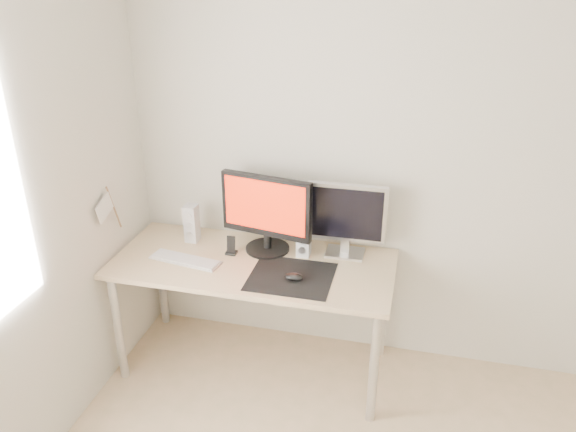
{
  "coord_description": "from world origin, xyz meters",
  "views": [
    {
      "loc": [
        -0.07,
        -1.29,
        2.3
      ],
      "look_at": [
        -0.74,
        1.44,
        1.01
      ],
      "focal_mm": 35.0,
      "sensor_mm": 36.0,
      "label": 1
    }
  ],
  "objects_px": {
    "keyboard": "(185,260)",
    "phone_dock": "(231,249)",
    "main_monitor": "(266,211)",
    "mouse": "(294,277)",
    "speaker_left": "(192,223)",
    "speaker_right": "(304,237)",
    "desk": "(253,274)",
    "second_monitor": "(346,217)"
  },
  "relations": [
    {
      "from": "desk",
      "to": "speaker_left",
      "type": "bearing_deg",
      "value": 158.85
    },
    {
      "from": "mouse",
      "to": "speaker_left",
      "type": "relative_size",
      "value": 0.44
    },
    {
      "from": "mouse",
      "to": "keyboard",
      "type": "height_order",
      "value": "mouse"
    },
    {
      "from": "second_monitor",
      "to": "speaker_right",
      "type": "distance_m",
      "value": 0.27
    },
    {
      "from": "speaker_right",
      "to": "keyboard",
      "type": "height_order",
      "value": "speaker_right"
    },
    {
      "from": "speaker_left",
      "to": "keyboard",
      "type": "xyz_separation_m",
      "value": [
        0.06,
        -0.25,
        -0.11
      ]
    },
    {
      "from": "keyboard",
      "to": "desk",
      "type": "bearing_deg",
      "value": 12.31
    },
    {
      "from": "speaker_right",
      "to": "keyboard",
      "type": "xyz_separation_m",
      "value": [
        -0.64,
        -0.23,
        -0.11
      ]
    },
    {
      "from": "mouse",
      "to": "second_monitor",
      "type": "xyz_separation_m",
      "value": [
        0.22,
        0.36,
        0.22
      ]
    },
    {
      "from": "desk",
      "to": "keyboard",
      "type": "distance_m",
      "value": 0.4
    },
    {
      "from": "keyboard",
      "to": "phone_dock",
      "type": "bearing_deg",
      "value": 32.46
    },
    {
      "from": "mouse",
      "to": "desk",
      "type": "height_order",
      "value": "mouse"
    },
    {
      "from": "speaker_left",
      "to": "keyboard",
      "type": "bearing_deg",
      "value": -77.18
    },
    {
      "from": "desk",
      "to": "main_monitor",
      "type": "relative_size",
      "value": 2.91
    },
    {
      "from": "speaker_right",
      "to": "keyboard",
      "type": "bearing_deg",
      "value": -160.41
    },
    {
      "from": "speaker_right",
      "to": "phone_dock",
      "type": "height_order",
      "value": "speaker_right"
    },
    {
      "from": "keyboard",
      "to": "phone_dock",
      "type": "height_order",
      "value": "phone_dock"
    },
    {
      "from": "keyboard",
      "to": "phone_dock",
      "type": "xyz_separation_m",
      "value": [
        0.23,
        0.14,
        0.03
      ]
    },
    {
      "from": "keyboard",
      "to": "speaker_left",
      "type": "bearing_deg",
      "value": 102.82
    },
    {
      "from": "speaker_left",
      "to": "keyboard",
      "type": "distance_m",
      "value": 0.28
    },
    {
      "from": "main_monitor",
      "to": "speaker_left",
      "type": "relative_size",
      "value": 2.36
    },
    {
      "from": "main_monitor",
      "to": "desk",
      "type": "bearing_deg",
      "value": -104.98
    },
    {
      "from": "desk",
      "to": "phone_dock",
      "type": "bearing_deg",
      "value": 157.45
    },
    {
      "from": "phone_dock",
      "to": "desk",
      "type": "bearing_deg",
      "value": -22.55
    },
    {
      "from": "mouse",
      "to": "phone_dock",
      "type": "height_order",
      "value": "phone_dock"
    },
    {
      "from": "keyboard",
      "to": "main_monitor",
      "type": "bearing_deg",
      "value": 29.28
    },
    {
      "from": "mouse",
      "to": "phone_dock",
      "type": "bearing_deg",
      "value": 154.35
    },
    {
      "from": "mouse",
      "to": "main_monitor",
      "type": "distance_m",
      "value": 0.44
    },
    {
      "from": "desk",
      "to": "speaker_right",
      "type": "relative_size",
      "value": 6.87
    },
    {
      "from": "main_monitor",
      "to": "phone_dock",
      "type": "bearing_deg",
      "value": -154.8
    },
    {
      "from": "main_monitor",
      "to": "mouse",
      "type": "bearing_deg",
      "value": -51.69
    },
    {
      "from": "desk",
      "to": "second_monitor",
      "type": "height_order",
      "value": "second_monitor"
    },
    {
      "from": "mouse",
      "to": "speaker_right",
      "type": "height_order",
      "value": "speaker_right"
    },
    {
      "from": "main_monitor",
      "to": "keyboard",
      "type": "xyz_separation_m",
      "value": [
        -0.42,
        -0.23,
        -0.25
      ]
    },
    {
      "from": "desk",
      "to": "speaker_right",
      "type": "distance_m",
      "value": 0.36
    },
    {
      "from": "keyboard",
      "to": "speaker_right",
      "type": "bearing_deg",
      "value": 19.59
    },
    {
      "from": "desk",
      "to": "speaker_left",
      "type": "height_order",
      "value": "speaker_left"
    },
    {
      "from": "mouse",
      "to": "second_monitor",
      "type": "relative_size",
      "value": 0.23
    },
    {
      "from": "speaker_right",
      "to": "desk",
      "type": "bearing_deg",
      "value": -151.07
    },
    {
      "from": "mouse",
      "to": "speaker_left",
      "type": "xyz_separation_m",
      "value": [
        -0.71,
        0.31,
        0.1
      ]
    },
    {
      "from": "second_monitor",
      "to": "speaker_left",
      "type": "xyz_separation_m",
      "value": [
        -0.93,
        -0.05,
        -0.12
      ]
    },
    {
      "from": "main_monitor",
      "to": "keyboard",
      "type": "bearing_deg",
      "value": -150.72
    }
  ]
}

